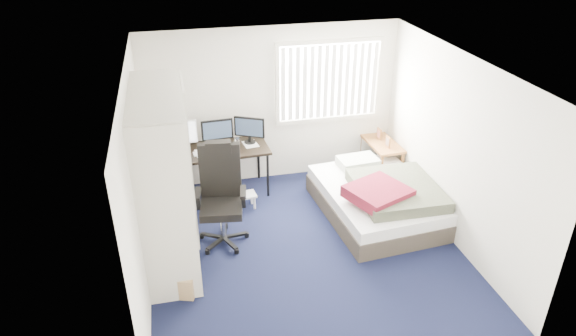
{
  "coord_description": "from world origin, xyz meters",
  "views": [
    {
      "loc": [
        -1.48,
        -5.34,
        4.15
      ],
      "look_at": [
        -0.14,
        0.4,
        1.03
      ],
      "focal_mm": 32.0,
      "sensor_mm": 36.0,
      "label": 1
    }
  ],
  "objects_px": {
    "desk": "(216,147)",
    "bed": "(380,198)",
    "nightstand": "(382,146)",
    "office_chair": "(222,205)"
  },
  "relations": [
    {
      "from": "nightstand",
      "to": "bed",
      "type": "relative_size",
      "value": 0.43
    },
    {
      "from": "bed",
      "to": "office_chair",
      "type": "bearing_deg",
      "value": -178.33
    },
    {
      "from": "bed",
      "to": "desk",
      "type": "bearing_deg",
      "value": 151.88
    },
    {
      "from": "desk",
      "to": "nightstand",
      "type": "bearing_deg",
      "value": -0.56
    },
    {
      "from": "nightstand",
      "to": "bed",
      "type": "height_order",
      "value": "nightstand"
    },
    {
      "from": "nightstand",
      "to": "bed",
      "type": "xyz_separation_m",
      "value": [
        -0.48,
        -1.16,
        -0.26
      ]
    },
    {
      "from": "bed",
      "to": "nightstand",
      "type": "bearing_deg",
      "value": 67.31
    },
    {
      "from": "desk",
      "to": "office_chair",
      "type": "bearing_deg",
      "value": -93.41
    },
    {
      "from": "nightstand",
      "to": "bed",
      "type": "bearing_deg",
      "value": -112.69
    },
    {
      "from": "desk",
      "to": "bed",
      "type": "xyz_separation_m",
      "value": [
        2.22,
        -1.18,
        -0.52
      ]
    }
  ]
}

